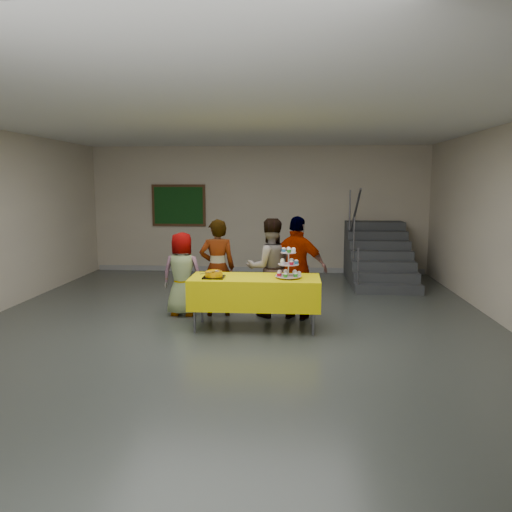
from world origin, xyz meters
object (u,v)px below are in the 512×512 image
(schoolchild_a, at_px, (182,274))
(staircase, at_px, (377,258))
(cupcake_stand, at_px, (288,266))
(schoolchild_b, at_px, (217,268))
(bake_table, at_px, (255,291))
(bear_cake, at_px, (214,274))
(schoolchild_d, at_px, (298,268))
(schoolchild_c, at_px, (270,268))
(noticeboard, at_px, (179,205))

(schoolchild_a, distance_m, staircase, 4.87)
(cupcake_stand, xyz_separation_m, staircase, (1.91, 3.98, -0.45))
(cupcake_stand, distance_m, schoolchild_b, 1.38)
(bake_table, distance_m, cupcake_stand, 0.62)
(cupcake_stand, height_order, schoolchild_b, schoolchild_b)
(bear_cake, distance_m, schoolchild_b, 0.82)
(bear_cake, relative_size, schoolchild_a, 0.27)
(cupcake_stand, bearing_deg, bear_cake, -176.74)
(schoolchild_a, relative_size, schoolchild_d, 0.83)
(bake_table, distance_m, staircase, 4.61)
(cupcake_stand, bearing_deg, schoolchild_c, 111.43)
(schoolchild_d, distance_m, noticeboard, 5.12)
(schoolchild_c, xyz_separation_m, schoolchild_d, (0.44, -0.15, 0.02))
(schoolchild_b, bearing_deg, bear_cake, 82.96)
(staircase, bearing_deg, bear_cake, -126.42)
(bear_cake, relative_size, schoolchild_c, 0.23)
(staircase, bearing_deg, schoolchild_b, -133.42)
(schoolchild_c, height_order, staircase, staircase)
(cupcake_stand, bearing_deg, staircase, 64.37)
(schoolchild_c, bearing_deg, staircase, -140.70)
(cupcake_stand, height_order, schoolchild_d, schoolchild_d)
(schoolchild_a, bearing_deg, schoolchild_b, -172.77)
(cupcake_stand, relative_size, schoolchild_b, 0.29)
(schoolchild_c, bearing_deg, bake_table, 60.17)
(bake_table, relative_size, schoolchild_b, 1.21)
(cupcake_stand, relative_size, staircase, 0.19)
(noticeboard, bearing_deg, bake_table, -65.03)
(cupcake_stand, distance_m, schoolchild_c, 0.85)
(bear_cake, bearing_deg, schoolchild_d, 29.83)
(schoolchild_a, xyz_separation_m, schoolchild_b, (0.57, 0.03, 0.10))
(staircase, bearing_deg, bake_table, -121.28)
(noticeboard, bearing_deg, schoolchild_b, -68.96)
(schoolchild_d, bearing_deg, schoolchild_c, 1.73)
(schoolchild_c, bearing_deg, cupcake_stand, 95.37)
(schoolchild_c, bearing_deg, schoolchild_b, -14.32)
(bear_cake, relative_size, schoolchild_b, 0.23)
(schoolchild_b, height_order, schoolchild_d, schoolchild_d)
(staircase, bearing_deg, cupcake_stand, -115.63)
(bear_cake, relative_size, staircase, 0.15)
(schoolchild_c, relative_size, noticeboard, 1.21)
(bake_table, xyz_separation_m, bear_cake, (-0.59, -0.10, 0.27))
(schoolchild_d, bearing_deg, schoolchild_a, 17.26)
(bake_table, relative_size, noticeboard, 1.45)
(schoolchild_d, bearing_deg, noticeboard, -35.70)
(schoolchild_c, distance_m, staircase, 3.90)
(schoolchild_c, bearing_deg, bear_cake, 31.43)
(cupcake_stand, height_order, noticeboard, noticeboard)
(schoolchild_a, distance_m, schoolchild_b, 0.58)
(bake_table, height_order, bear_cake, bear_cake)
(cupcake_stand, distance_m, noticeboard, 5.56)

